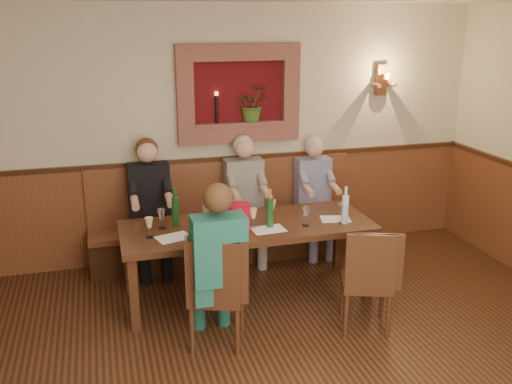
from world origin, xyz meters
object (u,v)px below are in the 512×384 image
(wine_bottle_green_a, at_px, (270,212))
(chair_near_right, at_px, (365,299))
(water_bottle, at_px, (345,209))
(chair_near_left, at_px, (217,312))
(person_bench_mid, at_px, (246,211))
(dining_table, at_px, (247,232))
(person_bench_right, at_px, (315,207))
(spittoon_bucket, at_px, (239,217))
(bench, at_px, (226,231))
(wine_bottle_green_b, at_px, (176,210))
(person_chair_front, at_px, (217,279))
(person_bench_left, at_px, (151,218))

(wine_bottle_green_a, bearing_deg, chair_near_right, -48.84)
(water_bottle, bearing_deg, chair_near_left, -158.38)
(person_bench_mid, height_order, wine_bottle_green_a, person_bench_mid)
(dining_table, height_order, person_bench_right, person_bench_right)
(spittoon_bucket, xyz_separation_m, wine_bottle_green_a, (0.29, -0.02, 0.03))
(bench, height_order, wine_bottle_green_a, wine_bottle_green_a)
(bench, relative_size, wine_bottle_green_b, 8.04)
(person_bench_mid, distance_m, person_chair_front, 1.75)
(chair_near_right, bearing_deg, bench, 134.12)
(dining_table, bearing_deg, person_bench_right, 39.43)
(person_bench_right, bearing_deg, bench, 174.20)
(person_bench_mid, bearing_deg, wine_bottle_green_a, -90.90)
(bench, bearing_deg, person_chair_front, -105.03)
(wine_bottle_green_b, bearing_deg, chair_near_right, -34.34)
(person_bench_right, bearing_deg, person_bench_left, -179.91)
(chair_near_right, bearing_deg, person_bench_mid, 129.72)
(bench, height_order, spittoon_bucket, bench)
(dining_table, bearing_deg, person_bench_left, 134.91)
(chair_near_right, height_order, water_bottle, water_bottle)
(wine_bottle_green_a, distance_m, wine_bottle_green_b, 0.89)
(person_bench_right, distance_m, wine_bottle_green_a, 1.32)
(dining_table, distance_m, wine_bottle_green_a, 0.32)
(dining_table, height_order, person_bench_left, person_bench_left)
(dining_table, height_order, person_bench_mid, person_bench_mid)
(person_chair_front, bearing_deg, spittoon_bucket, 62.30)
(person_bench_right, bearing_deg, water_bottle, -96.03)
(bench, distance_m, water_bottle, 1.59)
(chair_near_right, bearing_deg, wine_bottle_green_a, 150.40)
(person_bench_left, bearing_deg, dining_table, -45.09)
(person_bench_left, height_order, person_chair_front, person_bench_left)
(dining_table, height_order, bench, bench)
(person_bench_mid, bearing_deg, person_bench_left, -179.95)
(bench, height_order, chair_near_right, bench)
(spittoon_bucket, bearing_deg, chair_near_left, -118.40)
(dining_table, height_order, chair_near_left, chair_near_left)
(chair_near_left, distance_m, person_bench_left, 1.68)
(chair_near_left, height_order, wine_bottle_green_b, wine_bottle_green_b)
(chair_near_left, distance_m, chair_near_right, 1.31)
(dining_table, height_order, spittoon_bucket, spittoon_bucket)
(chair_near_right, height_order, person_bench_left, person_bench_left)
(spittoon_bucket, bearing_deg, chair_near_right, -39.13)
(spittoon_bucket, bearing_deg, wine_bottle_green_a, -4.62)
(bench, relative_size, wine_bottle_green_a, 8.09)
(wine_bottle_green_b, bearing_deg, person_bench_mid, 38.34)
(bench, bearing_deg, wine_bottle_green_a, -80.02)
(chair_near_right, distance_m, person_bench_right, 1.74)
(dining_table, distance_m, spittoon_bucket, 0.25)
(person_bench_right, xyz_separation_m, water_bottle, (-0.11, -1.06, 0.34))
(person_bench_mid, relative_size, water_bottle, 3.89)
(person_chair_front, distance_m, wine_bottle_green_b, 1.00)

